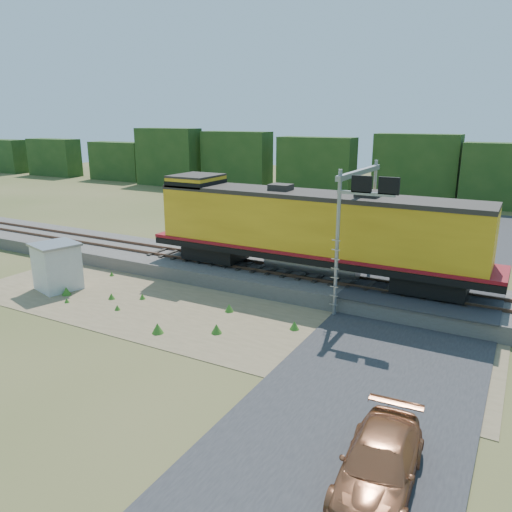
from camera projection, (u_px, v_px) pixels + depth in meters
The scene contains 11 objects.
ground at pixel (232, 325), 22.23m from camera, with size 140.00×140.00×0.00m, color #475123.
ballast at pixel (290, 279), 27.19m from camera, with size 70.00×5.00×0.80m, color slate.
rails at pixel (290, 271), 27.06m from camera, with size 70.00×1.54×0.16m.
dirt_shoulder at pixel (202, 313), 23.57m from camera, with size 26.00×8.00×0.03m, color #8C7754.
road at pixel (394, 350), 19.59m from camera, with size 7.00×66.00×0.86m.
tree_line_north at pixel (416, 174), 53.52m from camera, with size 130.00×3.00×6.50m.
weed_clumps at pixel (171, 310), 23.93m from camera, with size 15.00×6.20×0.56m, color #377421, non-canonical shape.
locomotive at pixel (308, 229), 25.95m from camera, with size 18.63×2.84×4.81m.
shed at pixel (57, 266), 26.52m from camera, with size 2.65×2.65×2.54m.
signal_gantry at pixel (361, 201), 23.56m from camera, with size 2.68×6.20×6.77m.
car at pixel (379, 464), 12.34m from camera, with size 1.80×4.43×1.29m, color #995B38.
Camera 1 is at (10.81, -17.56, 8.92)m, focal length 35.00 mm.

